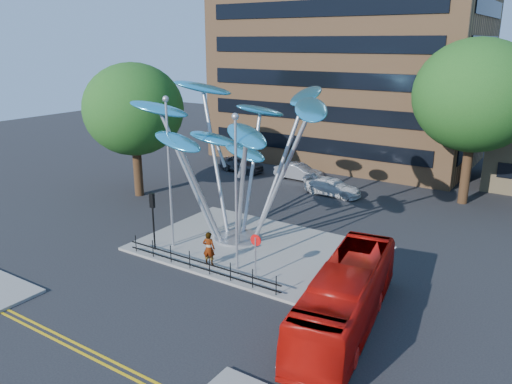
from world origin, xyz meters
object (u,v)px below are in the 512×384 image
Objects in this scene: red_bus at (346,297)px; parked_car_left at (241,164)px; pedestrian at (209,248)px; parked_car_right at (333,187)px; tree_left at (134,110)px; leaf_sculpture at (236,129)px; street_lamp_right at (236,180)px; traffic_light_island at (153,209)px; no_entry_sign_island at (256,249)px; tree_right at (476,96)px; parked_car_mid at (299,172)px; street_lamp_left at (169,160)px.

red_bus is 27.09m from parked_car_left.
pedestrian is 15.83m from parked_car_right.
tree_left is 12.38m from leaf_sculpture.
street_lamp_right is at bearing 177.71° from pedestrian.
traffic_light_island reaches higher than red_bus.
parked_car_right is (-8.56, 17.28, -0.72)m from red_bus.
tree_left is at bearing 154.93° from no_entry_sign_island.
traffic_light_island is (-13.00, -19.50, -5.42)m from tree_right.
pedestrian is (-8.53, 1.46, -0.30)m from red_bus.
pedestrian is 0.41× the size of parked_car_right.
parked_car_right is at bearing 76.28° from traffic_light_island.
leaf_sculpture is at bearing -163.63° from parked_car_mid.
parked_car_right is at bearing 101.03° from no_entry_sign_island.
parked_car_right is (3.39, 14.95, -4.69)m from street_lamp_left.
tree_left is 2.36× the size of parked_car_mid.
tree_right reaches higher than tree_left.
leaf_sculpture is 7.13m from pedestrian.
parked_car_mid is 0.94× the size of parked_car_right.
tree_right is at bearing 79.61° from red_bus.
pedestrian is at bearing -163.67° from parked_car_mid.
traffic_light_island is at bearing 165.01° from red_bus.
parked_car_right is (12.89, 8.45, -6.12)m from tree_left.
street_lamp_right is at bearing 162.13° from no_entry_sign_island.
leaf_sculpture reaches higher than no_entry_sign_island.
tree_left is 12.44m from traffic_light_island.
street_lamp_right is at bearing 5.19° from traffic_light_island.
pedestrian reaches higher than parked_car_right.
no_entry_sign_island reaches higher than parked_car_mid.
traffic_light_island is (9.00, -7.50, -4.18)m from tree_left.
leaf_sculpture is at bearing -15.55° from tree_left.
tree_right is at bearing 56.31° from traffic_light_island.
no_entry_sign_island is 1.30× the size of pedestrian.
street_lamp_right is at bearing -140.83° from parked_car_left.
red_bus is at bearing -14.79° from street_lamp_right.
street_lamp_right is 1.80× the size of parked_car_right.
leaf_sculpture reaches higher than red_bus.
no_entry_sign_island is (7.00, 0.02, -0.80)m from traffic_light_island.
leaf_sculpture is at bearing -141.03° from parked_car_left.
street_lamp_left reaches higher than pedestrian.
red_bus is 2.27× the size of parked_car_left.
traffic_light_island is 1.81× the size of pedestrian.
red_bus is at bearing -22.38° from tree_left.
traffic_light_island is at bearing -123.69° from tree_right.
parked_car_mid is (-6.11, 18.04, -4.38)m from street_lamp_right.
parked_car_left is at bearing 109.60° from traffic_light_island.
street_lamp_left is (9.50, -6.50, -1.44)m from tree_left.
tree_left is at bearing 125.47° from parked_car_right.
red_bus is at bearing -91.51° from tree_right.
leaf_sculpture is 1.53× the size of street_lamp_right.
tree_left is 15.93m from pedestrian.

